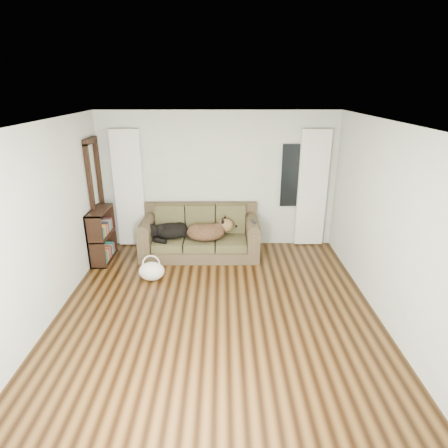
{
  "coord_description": "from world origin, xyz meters",
  "views": [
    {
      "loc": [
        0.08,
        -4.49,
        3.04
      ],
      "look_at": [
        0.11,
        1.6,
        0.75
      ],
      "focal_mm": 30.0,
      "sensor_mm": 36.0,
      "label": 1
    }
  ],
  "objects_px": {
    "bookshelf": "(102,234)",
    "tote_bag": "(152,271)",
    "sofa": "(200,232)",
    "dog_shepherd": "(208,232)",
    "dog_black_lab": "(169,231)"
  },
  "relations": [
    {
      "from": "dog_shepherd",
      "to": "sofa",
      "type": "bearing_deg",
      "value": -31.89
    },
    {
      "from": "sofa",
      "to": "tote_bag",
      "type": "height_order",
      "value": "sofa"
    },
    {
      "from": "sofa",
      "to": "dog_black_lab",
      "type": "distance_m",
      "value": 0.58
    },
    {
      "from": "bookshelf",
      "to": "tote_bag",
      "type": "bearing_deg",
      "value": -41.38
    },
    {
      "from": "dog_black_lab",
      "to": "tote_bag",
      "type": "relative_size",
      "value": 1.55
    },
    {
      "from": "dog_black_lab",
      "to": "dog_shepherd",
      "type": "xyz_separation_m",
      "value": [
        0.73,
        -0.06,
        0.01
      ]
    },
    {
      "from": "dog_black_lab",
      "to": "dog_shepherd",
      "type": "relative_size",
      "value": 0.9
    },
    {
      "from": "sofa",
      "to": "dog_black_lab",
      "type": "xyz_separation_m",
      "value": [
        -0.58,
        -0.04,
        0.03
      ]
    },
    {
      "from": "dog_black_lab",
      "to": "tote_bag",
      "type": "distance_m",
      "value": 1.02
    },
    {
      "from": "dog_shepherd",
      "to": "dog_black_lab",
      "type": "bearing_deg",
      "value": -5.27
    },
    {
      "from": "sofa",
      "to": "tote_bag",
      "type": "bearing_deg",
      "value": -127.05
    },
    {
      "from": "dog_shepherd",
      "to": "bookshelf",
      "type": "relative_size",
      "value": 0.76
    },
    {
      "from": "dog_shepherd",
      "to": "tote_bag",
      "type": "relative_size",
      "value": 1.73
    },
    {
      "from": "dog_black_lab",
      "to": "bookshelf",
      "type": "bearing_deg",
      "value": -174.44
    },
    {
      "from": "dog_shepherd",
      "to": "tote_bag",
      "type": "distance_m",
      "value": 1.31
    }
  ]
}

